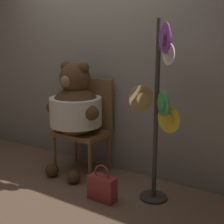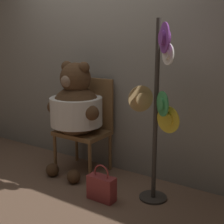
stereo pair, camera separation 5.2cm
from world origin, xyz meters
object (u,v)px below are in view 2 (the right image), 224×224
(teddy_bear, at_px, (76,108))
(handbag_on_ground, at_px, (102,187))
(hat_display_rack, at_px, (157,108))
(chair, at_px, (87,121))

(teddy_bear, distance_m, handbag_on_ground, 1.00)
(hat_display_rack, distance_m, handbag_on_ground, 0.97)
(teddy_bear, bearing_deg, handbag_on_ground, -31.35)
(teddy_bear, xyz_separation_m, handbag_on_ground, (0.64, -0.39, -0.66))
(handbag_on_ground, bearing_deg, teddy_bear, 148.65)
(teddy_bear, distance_m, hat_display_rack, 1.12)
(chair, bearing_deg, handbag_on_ground, -42.32)
(hat_display_rack, bearing_deg, handbag_on_ground, -151.27)
(chair, xyz_separation_m, teddy_bear, (-0.02, -0.17, 0.19))
(teddy_bear, bearing_deg, chair, 81.74)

